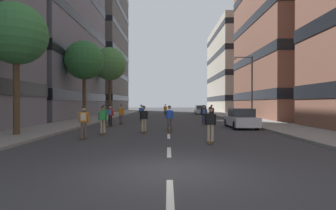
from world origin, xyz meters
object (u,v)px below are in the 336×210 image
Objects in this scene: parked_car_mid at (200,110)px; skater_11 at (102,118)px; skater_1 at (210,123)px; skater_0 at (203,113)px; skater_10 at (83,120)px; skater_2 at (141,112)px; skater_5 at (143,118)px; street_tree_near at (84,61)px; parked_car_near at (240,119)px; skater_6 at (165,109)px; skater_4 at (110,114)px; skater_9 at (104,114)px; streetlamp_right at (248,81)px; skater_3 at (121,113)px; skater_7 at (211,112)px; skater_8 at (169,117)px; street_tree_far at (109,64)px; street_tree_mid at (16,34)px.

parked_car_mid is 2.47× the size of skater_11.
skater_1 is at bearing -96.09° from parked_car_mid.
skater_10 is at bearing -129.27° from skater_0.
skater_2 is 1.00× the size of skater_5.
skater_0 is (11.93, -4.14, -5.36)m from street_tree_near.
parked_car_near is 21.69m from skater_6.
skater_4 is (4.00, -6.05, -5.36)m from street_tree_near.
skater_9 is (3.19, -4.71, -5.39)m from street_tree_near.
skater_6 is (8.33, 13.69, -5.39)m from street_tree_near.
skater_10 is (0.19, -7.56, 0.00)m from skater_4.
skater_10 is (-1.81, -13.32, 0.03)m from skater_2.
skater_1 is 1.00× the size of skater_4.
streetlamp_right reaches higher than skater_3.
street_tree_near reaches higher than parked_car_near.
skater_1 and skater_7 have the same top height.
skater_3 and skater_6 have the same top height.
skater_4 and skater_8 have the same top height.
skater_4 is at bearing 126.90° from skater_1.
skater_9 is at bearing -79.38° from street_tree_far.
skater_2 reaches higher than parked_car_near.
street_tree_mid is 20.49m from streetlamp_right.
skater_3 is at bearing -38.55° from street_tree_near.
skater_1 is at bearing -95.86° from skater_0.
street_tree_far is 5.70× the size of skater_9.
skater_4 is 1.00× the size of skater_7.
skater_1 reaches higher than parked_car_mid.
skater_5 is (7.16, 2.09, -4.91)m from street_tree_mid.
skater_8 is at bearing -53.54° from skater_3.
street_tree_mid is at bearing -136.30° from skater_7.
skater_3 is 7.48m from skater_5.
skater_1 is at bearing -12.81° from skater_10.
skater_9 is 6.92m from skater_11.
skater_7 is (13.33, 0.10, -5.36)m from street_tree_near.
parked_car_mid is at bearing 78.88° from skater_8.
parked_car_mid is at bearing 76.13° from skater_5.
skater_11 is at bearing -67.72° from street_tree_near.
skater_11 is (0.70, -5.42, -0.03)m from skater_4.
parked_car_near is 16.30m from street_tree_mid.
skater_6 and skater_11 have the same top height.
street_tree_near reaches higher than skater_11.
skater_6 and skater_7 have the same top height.
skater_2 is (6.00, 12.34, -4.91)m from street_tree_mid.
parked_car_mid is 23.19m from skater_0.
street_tree_near is 8.07m from skater_2.
street_tree_far is at bearing 90.00° from street_tree_near.
skater_3 is 1.00× the size of skater_5.
parked_car_mid is 20.42m from streetlamp_right.
skater_2 is (6.00, -12.62, -6.79)m from street_tree_far.
street_tree_mid is 4.26× the size of skater_5.
skater_9 is (-0.80, 1.34, -0.03)m from skater_4.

